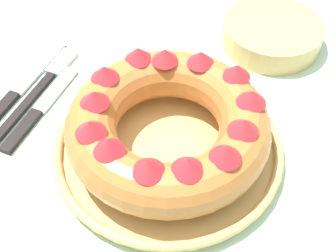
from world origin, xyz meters
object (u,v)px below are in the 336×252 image
Objects in this scene: bundt_cake at (168,124)px; serving_knife at (14,96)px; serving_dish at (168,147)px; side_bowl at (272,34)px; cake_knife at (36,113)px; fork at (41,86)px.

bundt_cake is 1.10× the size of serving_knife.
side_bowl is at bearing 76.23° from serving_dish.
cake_knife is 1.10× the size of side_bowl.
serving_knife is at bearing 178.72° from bundt_cake.
cake_knife reaches higher than fork.
serving_knife is 1.46× the size of side_bowl.
serving_dish reaches higher than serving_knife.
fork is 0.36m from side_bowl.
bundt_cake is (0.00, 0.00, 0.04)m from serving_dish.
serving_knife is at bearing 157.63° from cake_knife.
bundt_cake is at bearing -13.81° from fork.
serving_knife is at bearing -139.65° from side_bowl.
bundt_cake is at bearing -1.05° from cake_knife.
side_bowl reaches higher than fork.
serving_dish is 1.71× the size of cake_knife.
serving_knife is 0.40m from side_bowl.
cake_knife is (-0.19, -0.01, -0.05)m from bundt_cake.
serving_dish is 0.24m from serving_knife.
side_bowl is (0.30, 0.26, 0.02)m from serving_knife.
serving_dish is 1.29× the size of serving_knife.
side_bowl reaches higher than serving_dish.
side_bowl is at bearing 76.23° from bundt_cake.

